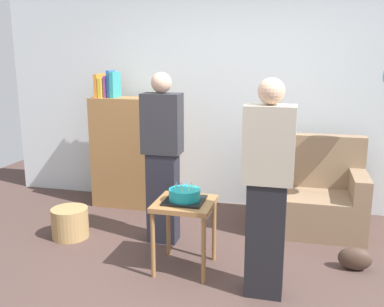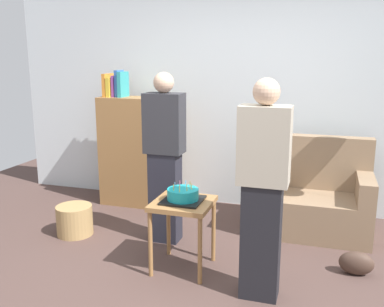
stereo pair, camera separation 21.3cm
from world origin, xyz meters
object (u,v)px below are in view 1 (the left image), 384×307
at_px(couch, 309,197).
at_px(side_table, 185,212).
at_px(person_holding_cake, 267,189).
at_px(birthday_cake, 185,196).
at_px(wicker_basket, 70,223).
at_px(person_blowing_candles, 163,158).
at_px(handbag, 355,259).
at_px(bookshelf, 127,150).

relative_size(couch, side_table, 1.83).
distance_m(couch, person_holding_cake, 1.54).
relative_size(birthday_cake, wicker_basket, 0.89).
bearing_deg(person_holding_cake, person_blowing_candles, -20.57).
distance_m(couch, handbag, 0.97).
relative_size(birthday_cake, person_blowing_candles, 0.20).
height_order(birthday_cake, person_blowing_candles, person_blowing_candles).
height_order(bookshelf, person_blowing_candles, person_blowing_candles).
bearing_deg(person_blowing_candles, birthday_cake, -44.82).
xyz_separation_m(couch, person_holding_cake, (-0.34, -1.42, 0.49)).
bearing_deg(birthday_cake, couch, 49.13).
bearing_deg(side_table, person_blowing_candles, 124.91).
distance_m(bookshelf, side_table, 1.78).
height_order(side_table, handbag, side_table).
xyz_separation_m(side_table, wicker_basket, (-1.28, 0.35, -0.36)).
bearing_deg(handbag, birthday_cake, -167.05).
bearing_deg(bookshelf, couch, -6.00).
height_order(bookshelf, wicker_basket, bookshelf).
height_order(person_blowing_candles, handbag, person_blowing_candles).
distance_m(person_blowing_candles, wicker_basket, 1.16).
bearing_deg(side_table, bookshelf, 127.86).
bearing_deg(wicker_basket, person_blowing_candles, 9.37).
relative_size(side_table, person_holding_cake, 0.37).
bearing_deg(bookshelf, wicker_basket, -100.06).
bearing_deg(couch, person_blowing_candles, -153.67).
height_order(person_blowing_candles, person_holding_cake, same).
distance_m(couch, bookshelf, 2.15).
relative_size(couch, person_holding_cake, 0.67).
relative_size(bookshelf, side_table, 2.68).
height_order(couch, wicker_basket, couch).
bearing_deg(side_table, person_holding_cake, -19.14).
bearing_deg(couch, side_table, -130.88).
relative_size(couch, birthday_cake, 3.44).
distance_m(bookshelf, person_holding_cake, 2.42).
distance_m(side_table, person_blowing_candles, 0.69).
bearing_deg(couch, person_holding_cake, -103.31).
distance_m(bookshelf, handbag, 2.78).
xyz_separation_m(person_blowing_candles, wicker_basket, (-0.93, -0.15, -0.68)).
height_order(bookshelf, side_table, bookshelf).
height_order(side_table, birthday_cake, birthday_cake).
height_order(birthday_cake, wicker_basket, birthday_cake).
distance_m(birthday_cake, handbag, 1.54).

